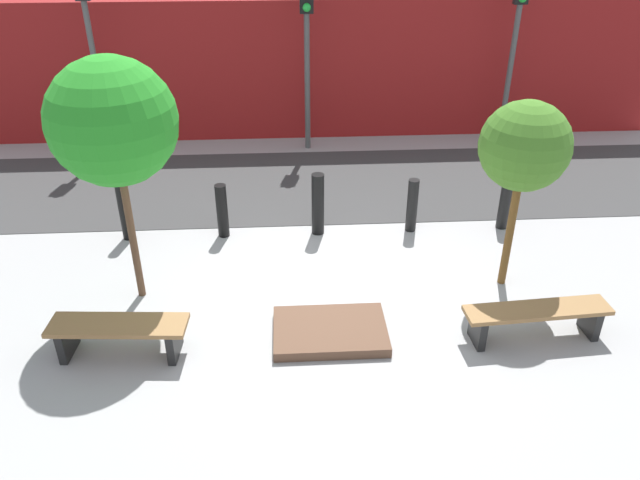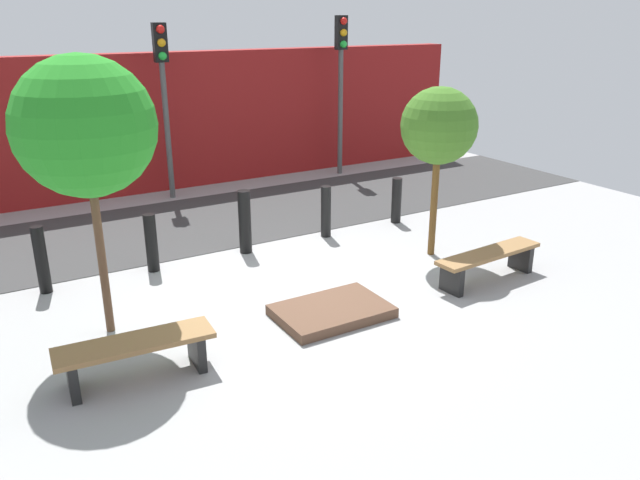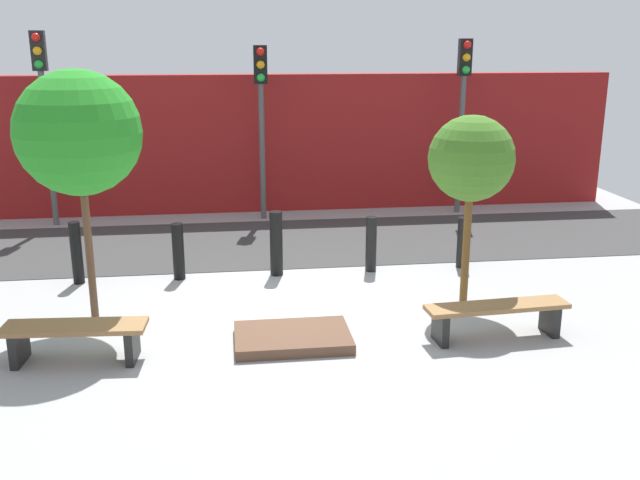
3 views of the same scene
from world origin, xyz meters
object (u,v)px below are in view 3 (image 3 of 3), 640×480
at_px(bollard_far_right, 463,242).
at_px(traffic_light_mid_west, 261,101).
at_px(planter_bed, 292,338).
at_px(tree_behind_left_bench, 78,133).
at_px(tree_behind_right_bench, 471,160).
at_px(bench_left, 75,335).
at_px(bollard_left, 178,251).
at_px(traffic_light_mid_east, 463,95).
at_px(bollard_right, 371,244).
at_px(traffic_light_west, 43,94).
at_px(bollard_center, 276,244).
at_px(bollard_far_left, 77,253).
at_px(bench_right, 497,314).

height_order(bollard_far_right, traffic_light_mid_west, traffic_light_mid_west).
distance_m(planter_bed, tree_behind_left_bench, 3.86).
bearing_deg(bollard_far_right, tree_behind_right_bench, -107.53).
distance_m(bench_left, tree_behind_right_bench, 5.79).
distance_m(bollard_left, traffic_light_mid_east, 7.49).
distance_m(tree_behind_right_bench, bollard_right, 2.62).
distance_m(tree_behind_left_bench, traffic_light_west, 5.88).
bearing_deg(tree_behind_right_bench, planter_bed, -157.41).
xyz_separation_m(bollard_center, bollard_far_right, (3.20, 0.00, -0.10)).
distance_m(bench_left, bollard_right, 5.22).
bearing_deg(bollard_center, traffic_light_west, 138.26).
bearing_deg(bollard_far_right, traffic_light_west, 152.69).
distance_m(bollard_far_left, traffic_light_west, 4.67).
height_order(bench_right, bollard_far_right, bollard_far_right).
xyz_separation_m(bench_left, bench_right, (5.34, 0.00, 0.00)).
relative_size(bench_left, tree_behind_left_bench, 0.51).
xyz_separation_m(tree_behind_left_bench, traffic_light_mid_west, (2.67, 5.61, -0.08)).
distance_m(bollard_center, traffic_light_mid_west, 4.41).
height_order(bollard_right, bollard_far_right, bollard_right).
bearing_deg(bench_right, traffic_light_mid_east, 71.94).
height_order(bench_left, bollard_far_right, bollard_far_right).
bearing_deg(bollard_left, tree_behind_left_bench, -122.33).
relative_size(tree_behind_left_bench, traffic_light_mid_west, 0.94).
height_order(bench_left, traffic_light_west, traffic_light_west).
xyz_separation_m(tree_behind_right_bench, traffic_light_west, (-7.07, 5.61, 0.56)).
bearing_deg(traffic_light_west, tree_behind_right_bench, -38.45).
distance_m(bollard_left, traffic_light_west, 5.33).
relative_size(bench_right, bollard_far_left, 1.90).
bearing_deg(bench_right, traffic_light_mid_west, 107.07).
relative_size(planter_bed, bollard_far_left, 1.47).
bearing_deg(bollard_far_right, bollard_far_left, 180.00).
height_order(bench_left, bollard_center, bollard_center).
xyz_separation_m(tree_behind_right_bench, traffic_light_mid_west, (-2.67, 5.61, 0.38)).
relative_size(bollard_left, traffic_light_mid_west, 0.25).
xyz_separation_m(bollard_far_right, traffic_light_mid_west, (-3.20, 3.93, 2.10)).
distance_m(bollard_far_left, bollard_far_right, 6.41).
xyz_separation_m(bench_right, tree_behind_left_bench, (-5.34, 1.31, 2.28)).
xyz_separation_m(bench_left, bollard_far_left, (-0.53, 3.00, 0.17)).
height_order(bench_right, traffic_light_west, traffic_light_west).
bearing_deg(traffic_light_west, bollard_far_right, -27.31).
relative_size(tree_behind_right_bench, traffic_light_west, 0.70).
bearing_deg(bollard_far_left, traffic_light_west, 106.98).
relative_size(tree_behind_right_bench, bollard_center, 2.57).
relative_size(bollard_right, traffic_light_west, 0.24).
xyz_separation_m(bench_left, traffic_light_west, (-1.73, 6.92, 2.38)).
xyz_separation_m(tree_behind_right_bench, bollard_center, (-2.67, 1.69, -1.62)).
distance_m(bench_left, traffic_light_west, 7.53).
height_order(bench_left, planter_bed, bench_left).
bearing_deg(bollard_left, bollard_far_right, 0.00).
bearing_deg(bollard_left, bollard_center, 0.00).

